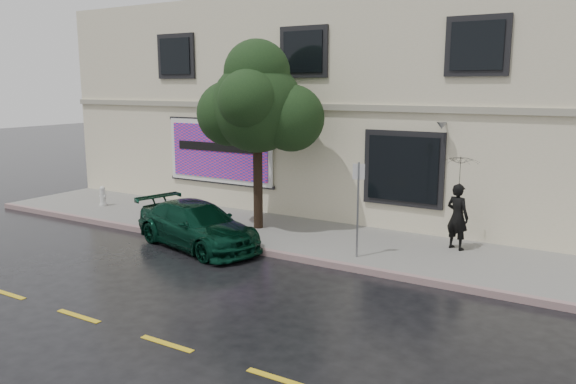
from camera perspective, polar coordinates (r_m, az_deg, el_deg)
The scene contains 12 objects.
ground at distance 13.65m, azimuth -8.90°, elevation -7.38°, with size 90.00×90.00×0.00m, color black.
sidewalk at distance 16.14m, azimuth -1.48°, elevation -4.12°, with size 20.00×3.50×0.15m, color gray.
curb at distance 14.75m, azimuth -5.16°, elevation -5.60°, with size 20.00×0.18×0.16m, color gray.
road_marking at distance 11.37m, azimuth -20.50°, elevation -11.72°, with size 19.00×0.12×0.01m, color gold.
building at distance 20.69m, azimuth 7.16°, elevation 8.69°, with size 20.00×8.12×7.00m.
billboard at distance 18.94m, azimuth -6.98°, elevation 4.12°, with size 4.30×0.16×2.20m.
car at distance 15.05m, azimuth -9.22°, elevation -3.34°, with size 1.79×4.05×1.18m, color #072F20.
pedestrian at distance 14.70m, azimuth 16.83°, elevation -2.41°, with size 0.61×0.40×1.68m, color black.
umbrella at distance 14.48m, azimuth 17.09°, elevation 2.18°, with size 0.95×0.95×0.70m, color black.
street_tree at distance 15.90m, azimuth -3.15°, elevation 8.57°, with size 2.58×2.58×4.78m.
fire_hydrant at distance 20.28m, azimuth -18.30°, elevation -0.40°, with size 0.28×0.26×0.69m.
sign_pole at distance 13.40m, azimuth 7.12°, elevation -0.80°, with size 0.27×0.12×2.30m.
Camera 1 is at (8.40, -9.89, 4.23)m, focal length 35.00 mm.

